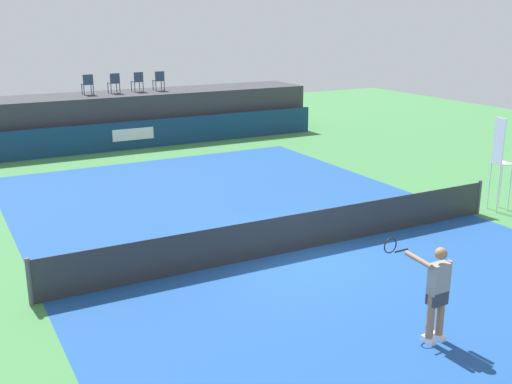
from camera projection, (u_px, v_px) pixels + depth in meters
ground_plane at (241, 217)px, 17.66m from camera, size 48.00×48.00×0.00m
court_inner at (296, 251)px, 15.12m from camera, size 12.00×22.00×0.00m
sponsor_wall at (130, 135)px, 26.39m from camera, size 18.00×0.22×1.20m
spectator_platform at (117, 118)px, 27.77m from camera, size 18.00×2.80×2.20m
spectator_chair_far_left at (88, 83)px, 26.82m from camera, size 0.44×0.44×0.89m
spectator_chair_left at (114, 82)px, 27.35m from camera, size 0.47×0.47×0.89m
spectator_chair_center at (138, 81)px, 27.90m from camera, size 0.48×0.48×0.89m
spectator_chair_right at (159, 80)px, 28.31m from camera, size 0.44×0.44×0.89m
umpire_chair at (500, 158)px, 17.84m from camera, size 0.51×0.51×2.76m
tennis_net at (296, 233)px, 14.99m from camera, size 12.40×0.02×0.95m
net_post_near at (29, 282)px, 12.17m from camera, size 0.10×0.10×1.00m
net_post_far at (479, 197)px, 17.80m from camera, size 0.10×0.10×1.00m
tennis_player at (436, 291)px, 10.71m from camera, size 0.72×1.12×1.77m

